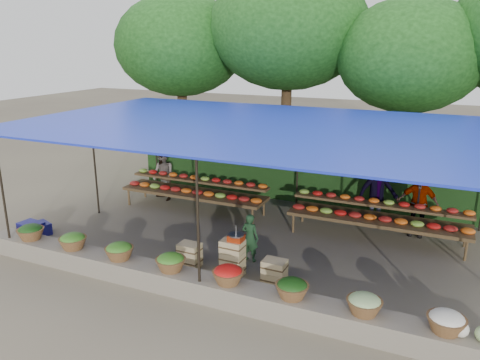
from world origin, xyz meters
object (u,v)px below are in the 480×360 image
at_px(crate_counter, 231,261).
at_px(blue_crate_back, 31,229).
at_px(blue_crate_front, 41,228).
at_px(weighing_scale, 236,237).
at_px(vendor_seated, 250,238).

height_order(crate_counter, blue_crate_back, crate_counter).
relative_size(blue_crate_front, blue_crate_back, 0.85).
height_order(crate_counter, weighing_scale, weighing_scale).
xyz_separation_m(crate_counter, blue_crate_back, (-5.32, -0.18, -0.14)).
height_order(vendor_seated, blue_crate_back, vendor_seated).
xyz_separation_m(blue_crate_front, blue_crate_back, (-0.13, -0.18, 0.03)).
relative_size(crate_counter, weighing_scale, 7.13).
bearing_deg(vendor_seated, weighing_scale, 96.30).
bearing_deg(crate_counter, vendor_seated, 83.56).
distance_m(crate_counter, weighing_scale, 0.55).
xyz_separation_m(vendor_seated, blue_crate_back, (-5.41, -0.94, -0.37)).
bearing_deg(blue_crate_back, blue_crate_front, 61.68).
xyz_separation_m(vendor_seated, blue_crate_front, (-5.28, -0.76, -0.39)).
bearing_deg(blue_crate_back, vendor_seated, 16.20).
xyz_separation_m(weighing_scale, blue_crate_front, (-5.30, 0.00, -0.70)).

